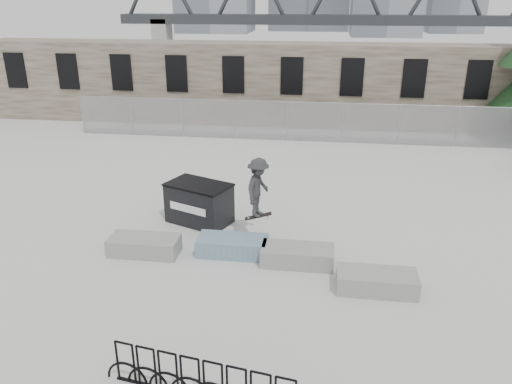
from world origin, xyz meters
TOP-DOWN VIEW (x-y plane):
  - ground at (0.00, 0.00)m, footprint 120.00×120.00m
  - stone_wall at (0.00, 16.24)m, footprint 36.00×2.58m
  - chainlink_fence at (-0.00, 12.50)m, footprint 22.06×0.06m
  - planter_far_left at (-3.19, -0.05)m, footprint 2.00×0.90m
  - planter_center_left at (-0.66, 0.27)m, footprint 2.00×0.90m
  - planter_center_right at (1.23, -0.06)m, footprint 2.00×0.90m
  - planter_offset at (3.29, -1.14)m, footprint 2.00×0.90m
  - dumpster at (-2.11, 2.27)m, footprint 2.35×1.93m
  - bike_rack at (-0.22, -5.32)m, footprint 3.99×0.72m
  - truss_bridge at (10.00, 55.00)m, footprint 70.00×3.00m
  - skateboarder at (0.01, 0.91)m, footprint 0.94×1.27m

SIDE VIEW (x-z plane):
  - ground at x=0.00m, z-range 0.00..0.00m
  - planter_far_left at x=-3.19m, z-range 0.02..0.53m
  - planter_center_left at x=-0.66m, z-range 0.02..0.53m
  - planter_center_right at x=1.23m, z-range 0.02..0.53m
  - planter_offset at x=3.29m, z-range 0.02..0.53m
  - bike_rack at x=-0.22m, z-range -0.01..0.89m
  - dumpster at x=-2.11m, z-range 0.01..1.34m
  - chainlink_fence at x=0.00m, z-range 0.03..2.05m
  - skateboarder at x=0.01m, z-range 0.90..2.78m
  - stone_wall at x=0.00m, z-range 0.01..4.51m
  - truss_bridge at x=10.00m, z-range -0.77..9.03m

